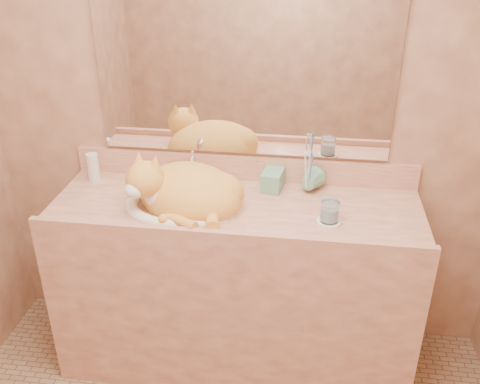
# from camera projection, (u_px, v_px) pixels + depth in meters

# --- Properties ---
(wall_back) EXTENTS (2.40, 0.02, 2.50)m
(wall_back) POSITION_uv_depth(u_px,v_px,m) (244.00, 97.00, 2.35)
(wall_back) COLOR brown
(wall_back) RESTS_ON ground
(vanity_counter) EXTENTS (1.60, 0.55, 0.85)m
(vanity_counter) POSITION_uv_depth(u_px,v_px,m) (236.00, 285.00, 2.50)
(vanity_counter) COLOR #A35E49
(vanity_counter) RESTS_ON floor
(mirror) EXTENTS (1.30, 0.02, 0.80)m
(mirror) POSITION_uv_depth(u_px,v_px,m) (244.00, 66.00, 2.28)
(mirror) COLOR white
(mirror) RESTS_ON wall_back
(sink_basin) EXTENTS (0.53, 0.46, 0.16)m
(sink_basin) POSITION_uv_depth(u_px,v_px,m) (183.00, 189.00, 2.27)
(sink_basin) COLOR white
(sink_basin) RESTS_ON vanity_counter
(faucet) EXTENTS (0.05, 0.11, 0.15)m
(faucet) POSITION_uv_depth(u_px,v_px,m) (193.00, 170.00, 2.44)
(faucet) COLOR silver
(faucet) RESTS_ON vanity_counter
(cat) EXTENTS (0.57, 0.52, 0.26)m
(cat) POSITION_uv_depth(u_px,v_px,m) (184.00, 189.00, 2.26)
(cat) COLOR orange
(cat) RESTS_ON sink_basin
(soap_dispenser) EXTENTS (0.10, 0.10, 0.20)m
(soap_dispenser) POSITION_uv_depth(u_px,v_px,m) (270.00, 175.00, 2.34)
(soap_dispenser) COLOR #67A582
(soap_dispenser) RESTS_ON vanity_counter
(toothbrush_cup) EXTENTS (0.13, 0.13, 0.10)m
(toothbrush_cup) POSITION_uv_depth(u_px,v_px,m) (307.00, 185.00, 2.37)
(toothbrush_cup) COLOR #67A582
(toothbrush_cup) RESTS_ON vanity_counter
(toothbrushes) EXTENTS (0.04, 0.04, 0.21)m
(toothbrushes) POSITION_uv_depth(u_px,v_px,m) (308.00, 169.00, 2.33)
(toothbrushes) COLOR silver
(toothbrushes) RESTS_ON toothbrush_cup
(saucer) EXTENTS (0.10, 0.10, 0.01)m
(saucer) POSITION_uv_depth(u_px,v_px,m) (329.00, 222.00, 2.17)
(saucer) COLOR white
(saucer) RESTS_ON vanity_counter
(water_glass) EXTENTS (0.08, 0.08, 0.09)m
(water_glass) POSITION_uv_depth(u_px,v_px,m) (330.00, 211.00, 2.15)
(water_glass) COLOR white
(water_glass) RESTS_ON saucer
(lotion_bottle) EXTENTS (0.06, 0.06, 0.13)m
(lotion_bottle) POSITION_uv_depth(u_px,v_px,m) (93.00, 167.00, 2.49)
(lotion_bottle) COLOR silver
(lotion_bottle) RESTS_ON vanity_counter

